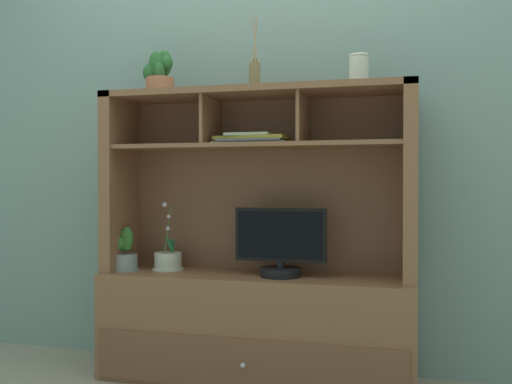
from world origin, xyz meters
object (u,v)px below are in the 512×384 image
Objects in this scene: magazine_stack_left at (252,139)px; potted_succulent at (160,74)px; media_console at (256,291)px; ceramic_vase at (359,70)px; potted_fern at (124,255)px; potted_orchid at (168,261)px; tv_monitor at (280,246)px; diffuser_bottle at (255,74)px.

potted_succulent reaches higher than magazine_stack_left.
media_console is 6.86× the size of potted_succulent.
potted_fern is at bearing -177.31° from ceramic_vase.
potted_orchid is 1.28m from ceramic_vase.
tv_monitor is 1.19× the size of magazine_stack_left.
magazine_stack_left is at bearing -139.59° from media_console.
potted_succulent is at bearing -176.44° from media_console.
magazine_stack_left is at bearing 3.10° from potted_fern.
ceramic_vase is at bearing -0.89° from potted_orchid.
potted_orchid is at bearing 174.12° from tv_monitor.
tv_monitor is at bearing -5.88° from potted_orchid.
potted_orchid reaches higher than potted_fern.
diffuser_bottle is at bearing -0.21° from potted_succulent.
potted_fern is at bearing -161.46° from potted_orchid.
diffuser_bottle is 0.48m from potted_succulent.
magazine_stack_left is (0.43, -0.03, 0.59)m from potted_orchid.
potted_succulent is (-0.46, -0.01, 0.32)m from magazine_stack_left.
potted_fern is at bearing -176.90° from magazine_stack_left.
diffuser_bottle reaches higher than ceramic_vase.
media_console is 3.46× the size of tv_monitor.
media_console is at bearing 90.00° from diffuser_bottle.
ceramic_vase is (1.13, 0.05, 0.86)m from potted_fern.
diffuser_bottle is (0.45, -0.05, 0.88)m from potted_orchid.
media_console is 1.01m from diffuser_bottle.
tv_monitor is at bearing 0.57° from potted_fern.
potted_succulent is (-0.02, -0.05, 0.91)m from potted_orchid.
diffuser_bottle reaches higher than tv_monitor.
potted_succulent reaches higher than tv_monitor.
ceramic_vase reaches higher than potted_fern.
tv_monitor is (0.12, -0.04, 0.22)m from media_console.
magazine_stack_left reaches higher than potted_orchid.
media_console is at bearing 4.44° from potted_fern.
tv_monitor reaches higher than potted_fern.
diffuser_bottle is (0.02, -0.01, 0.30)m from magazine_stack_left.
diffuser_bottle is (0.66, 0.02, 0.86)m from potted_fern.
potted_fern is 1.08m from diffuser_bottle.
potted_fern is 0.90m from potted_succulent.
media_console is 4.10× the size of magazine_stack_left.
media_console is 4.36× the size of potted_orchid.
ceramic_vase is at bearing 7.40° from tv_monitor.
potted_orchid is at bearing 18.54° from potted_fern.
ceramic_vase is at bearing 4.05° from diffuser_bottle.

